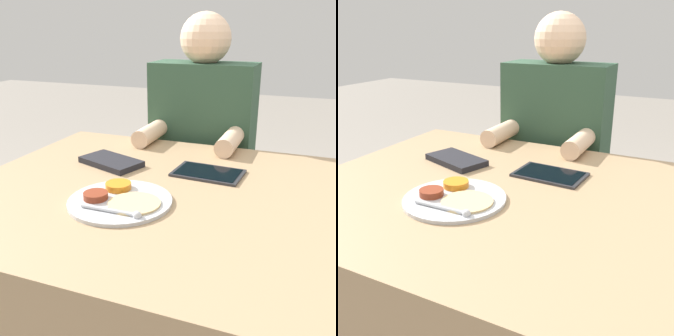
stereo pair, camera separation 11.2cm
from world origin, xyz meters
The scene contains 5 objects.
dining_table centered at (0.00, 0.00, 0.35)m, with size 1.19×0.96×0.71m.
thali_tray centered at (-0.09, -0.12, 0.72)m, with size 0.28×0.28×0.03m.
red_notebook centered at (-0.26, 0.14, 0.72)m, with size 0.23×0.18×0.02m.
tablet_device centered at (0.08, 0.17, 0.71)m, with size 0.22×0.15×0.01m.
person_diner centered at (-0.08, 0.64, 0.57)m, with size 0.43×0.42×1.21m.
Camera 2 is at (0.47, -0.92, 1.16)m, focal length 42.00 mm.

